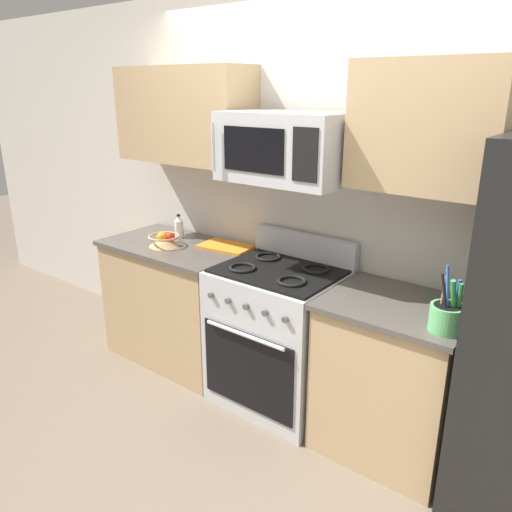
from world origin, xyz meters
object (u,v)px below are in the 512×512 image
(range_oven, at_px, (278,335))
(microwave, at_px, (284,148))
(utensil_crock, at_px, (447,316))
(bottle_vinegar, at_px, (179,227))
(fruit_basket, at_px, (164,240))
(cutting_board, at_px, (226,246))

(range_oven, height_order, microwave, microwave)
(range_oven, distance_m, utensil_crock, 1.20)
(microwave, distance_m, bottle_vinegar, 1.23)
(range_oven, height_order, fruit_basket, range_oven)
(utensil_crock, relative_size, cutting_board, 0.87)
(range_oven, relative_size, bottle_vinegar, 6.12)
(range_oven, xyz_separation_m, cutting_board, (-0.58, 0.17, 0.44))
(utensil_crock, bearing_deg, cutting_board, 168.44)
(microwave, bearing_deg, cutting_board, 166.00)
(range_oven, height_order, cutting_board, range_oven)
(bottle_vinegar, bearing_deg, utensil_crock, -8.37)
(cutting_board, bearing_deg, utensil_crock, -11.56)
(range_oven, bearing_deg, bottle_vinegar, 172.05)
(bottle_vinegar, bearing_deg, fruit_basket, -71.62)
(fruit_basket, distance_m, cutting_board, 0.45)
(microwave, height_order, utensil_crock, microwave)
(range_oven, xyz_separation_m, utensil_crock, (1.07, -0.17, 0.51))
(range_oven, relative_size, fruit_basket, 4.84)
(microwave, height_order, bottle_vinegar, microwave)
(microwave, height_order, fruit_basket, microwave)
(utensil_crock, distance_m, bottle_vinegar, 2.12)
(range_oven, bearing_deg, cutting_board, 163.49)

